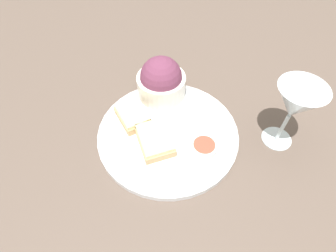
{
  "coord_description": "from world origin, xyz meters",
  "views": [
    {
      "loc": [
        -0.27,
        0.21,
        0.47
      ],
      "look_at": [
        0.0,
        0.0,
        0.03
      ],
      "focal_mm": 28.0,
      "sensor_mm": 36.0,
      "label": 1
    }
  ],
  "objects_px": {
    "salad_bowl": "(161,81)",
    "sauce_ramekin": "(204,149)",
    "cheese_toast_near": "(155,140)",
    "wine_glass": "(295,104)",
    "cheese_toast_far": "(133,116)"
  },
  "relations": [
    {
      "from": "cheese_toast_near",
      "to": "wine_glass",
      "type": "bearing_deg",
      "value": -123.66
    },
    {
      "from": "sauce_ramekin",
      "to": "cheese_toast_near",
      "type": "relative_size",
      "value": 0.5
    },
    {
      "from": "salad_bowl",
      "to": "cheese_toast_far",
      "type": "distance_m",
      "value": 0.11
    },
    {
      "from": "sauce_ramekin",
      "to": "cheese_toast_far",
      "type": "bearing_deg",
      "value": 20.15
    },
    {
      "from": "sauce_ramekin",
      "to": "wine_glass",
      "type": "distance_m",
      "value": 0.19
    },
    {
      "from": "sauce_ramekin",
      "to": "wine_glass",
      "type": "relative_size",
      "value": 0.35
    },
    {
      "from": "sauce_ramekin",
      "to": "salad_bowl",
      "type": "bearing_deg",
      "value": -11.8
    },
    {
      "from": "cheese_toast_near",
      "to": "cheese_toast_far",
      "type": "bearing_deg",
      "value": -0.29
    },
    {
      "from": "salad_bowl",
      "to": "sauce_ramekin",
      "type": "xyz_separation_m",
      "value": [
        -0.19,
        0.04,
        -0.02
      ]
    },
    {
      "from": "sauce_ramekin",
      "to": "cheese_toast_near",
      "type": "bearing_deg",
      "value": 36.79
    },
    {
      "from": "cheese_toast_far",
      "to": "wine_glass",
      "type": "height_order",
      "value": "wine_glass"
    },
    {
      "from": "sauce_ramekin",
      "to": "cheese_toast_near",
      "type": "xyz_separation_m",
      "value": [
        0.08,
        0.06,
        -0.01
      ]
    },
    {
      "from": "cheese_toast_near",
      "to": "wine_glass",
      "type": "relative_size",
      "value": 0.7
    },
    {
      "from": "salad_bowl",
      "to": "sauce_ramekin",
      "type": "distance_m",
      "value": 0.2
    },
    {
      "from": "salad_bowl",
      "to": "sauce_ramekin",
      "type": "relative_size",
      "value": 2.18
    }
  ]
}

